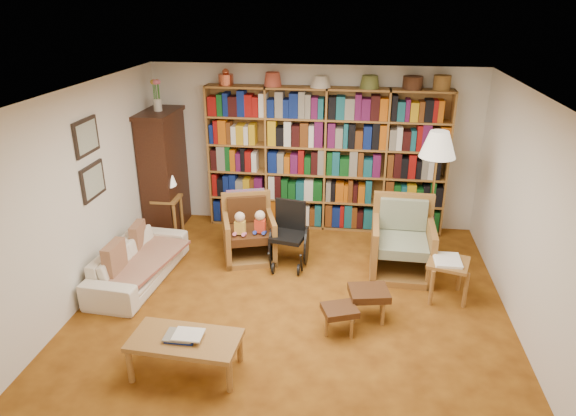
% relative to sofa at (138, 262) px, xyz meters
% --- Properties ---
extents(floor, '(5.00, 5.00, 0.00)m').
position_rel_sofa_xyz_m(floor, '(2.05, -0.34, -0.25)').
color(floor, '#985B17').
rests_on(floor, ground).
extents(ceiling, '(5.00, 5.00, 0.00)m').
position_rel_sofa_xyz_m(ceiling, '(2.05, -0.34, 2.25)').
color(ceiling, silver).
rests_on(ceiling, wall_back).
extents(wall_back, '(5.00, 0.00, 5.00)m').
position_rel_sofa_xyz_m(wall_back, '(2.05, 2.16, 1.00)').
color(wall_back, white).
rests_on(wall_back, floor).
extents(wall_front, '(5.00, 0.00, 5.00)m').
position_rel_sofa_xyz_m(wall_front, '(2.05, -2.84, 1.00)').
color(wall_front, white).
rests_on(wall_front, floor).
extents(wall_left, '(0.00, 5.00, 5.00)m').
position_rel_sofa_xyz_m(wall_left, '(-0.45, -0.34, 1.00)').
color(wall_left, white).
rests_on(wall_left, floor).
extents(wall_right, '(0.00, 5.00, 5.00)m').
position_rel_sofa_xyz_m(wall_right, '(4.55, -0.34, 1.00)').
color(wall_right, white).
rests_on(wall_right, floor).
extents(bookshelf, '(3.60, 0.30, 2.42)m').
position_rel_sofa_xyz_m(bookshelf, '(2.25, 1.99, 0.92)').
color(bookshelf, '#9E6B31').
rests_on(bookshelf, floor).
extents(curio_cabinet, '(0.50, 0.95, 2.40)m').
position_rel_sofa_xyz_m(curio_cabinet, '(-0.20, 1.66, 0.70)').
color(curio_cabinet, '#371D0F').
rests_on(curio_cabinet, floor).
extents(framed_pictures, '(0.03, 0.52, 0.97)m').
position_rel_sofa_xyz_m(framed_pictures, '(-0.43, -0.04, 1.37)').
color(framed_pictures, black).
rests_on(framed_pictures, wall_left).
extents(sofa, '(1.76, 0.79, 0.50)m').
position_rel_sofa_xyz_m(sofa, '(0.00, 0.00, 0.00)').
color(sofa, beige).
rests_on(sofa, floor).
extents(sofa_throw, '(0.93, 1.42, 0.04)m').
position_rel_sofa_xyz_m(sofa_throw, '(0.05, -0.00, 0.05)').
color(sofa_throw, '#C6BC90').
rests_on(sofa_throw, sofa).
extents(cushion_left, '(0.13, 0.36, 0.35)m').
position_rel_sofa_xyz_m(cushion_left, '(-0.13, 0.35, 0.20)').
color(cushion_left, maroon).
rests_on(cushion_left, sofa).
extents(cushion_right, '(0.14, 0.41, 0.40)m').
position_rel_sofa_xyz_m(cushion_right, '(-0.13, -0.35, 0.20)').
color(cushion_right, maroon).
rests_on(cushion_right, sofa).
extents(side_table_lamp, '(0.40, 0.40, 0.60)m').
position_rel_sofa_xyz_m(side_table_lamp, '(-0.10, 1.39, 0.19)').
color(side_table_lamp, '#9E6B31').
rests_on(side_table_lamp, floor).
extents(table_lamp, '(0.33, 0.33, 0.46)m').
position_rel_sofa_xyz_m(table_lamp, '(-0.10, 1.39, 0.66)').
color(table_lamp, '#BB893B').
rests_on(table_lamp, side_table_lamp).
extents(armchair_leather, '(0.91, 0.92, 0.89)m').
position_rel_sofa_xyz_m(armchair_leather, '(1.29, 0.88, 0.11)').
color(armchair_leather, '#9E6B31').
rests_on(armchair_leather, floor).
extents(armchair_sage, '(0.82, 0.85, 1.00)m').
position_rel_sofa_xyz_m(armchair_sage, '(3.37, 0.73, 0.13)').
color(armchair_sage, '#9E6B31').
rests_on(armchair_sage, floor).
extents(wheelchair, '(0.50, 0.70, 0.87)m').
position_rel_sofa_xyz_m(wheelchair, '(1.86, 0.74, 0.15)').
color(wheelchair, black).
rests_on(wheelchair, floor).
extents(floor_lamp, '(0.48, 0.48, 1.81)m').
position_rel_sofa_xyz_m(floor_lamp, '(3.77, 1.17, 1.31)').
color(floor_lamp, '#BB893B').
rests_on(floor_lamp, floor).
extents(side_table_papers, '(0.57, 0.57, 0.53)m').
position_rel_sofa_xyz_m(side_table_papers, '(3.87, 0.09, 0.16)').
color(side_table_papers, '#9E6B31').
rests_on(side_table_papers, floor).
extents(footstool_a, '(0.45, 0.42, 0.31)m').
position_rel_sofa_xyz_m(footstool_a, '(2.62, -0.78, 0.00)').
color(footstool_a, '#432412').
rests_on(footstool_a, floor).
extents(footstool_b, '(0.50, 0.45, 0.37)m').
position_rel_sofa_xyz_m(footstool_b, '(2.93, -0.47, 0.05)').
color(footstool_b, '#432412').
rests_on(footstool_b, floor).
extents(coffee_table, '(1.08, 0.59, 0.44)m').
position_rel_sofa_xyz_m(coffee_table, '(1.17, -1.63, 0.09)').
color(coffee_table, '#9E6B31').
rests_on(coffee_table, floor).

